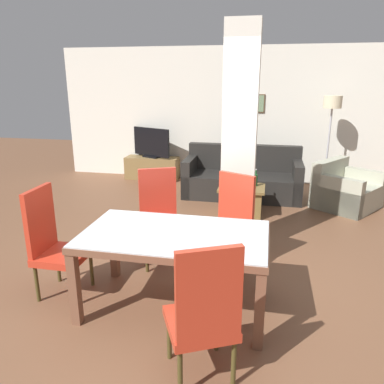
% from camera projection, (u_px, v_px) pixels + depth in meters
% --- Properties ---
extents(ground_plane, '(18.00, 18.00, 0.00)m').
position_uv_depth(ground_plane, '(176.00, 306.00, 3.57)').
color(ground_plane, brown).
extents(back_wall, '(7.20, 0.09, 2.70)m').
position_uv_depth(back_wall, '(231.00, 115.00, 7.66)').
color(back_wall, white).
rests_on(back_wall, ground_plane).
extents(divider_pillar, '(0.39, 0.32, 2.70)m').
position_uv_depth(divider_pillar, '(239.00, 143.00, 4.42)').
color(divider_pillar, white).
rests_on(divider_pillar, ground_plane).
extents(dining_table, '(1.67, 0.96, 0.75)m').
position_uv_depth(dining_table, '(175.00, 248.00, 3.40)').
color(dining_table, brown).
rests_on(dining_table, ground_plane).
extents(dining_chair_far_left, '(0.61, 0.61, 1.09)m').
position_uv_depth(dining_chair_far_left, '(159.00, 215.00, 4.34)').
color(dining_chair_far_left, red).
rests_on(dining_chair_far_left, ground_plane).
extents(dining_chair_far_right, '(0.62, 0.62, 1.09)m').
position_uv_depth(dining_chair_far_right, '(230.00, 222.00, 4.12)').
color(dining_chair_far_right, red).
rests_on(dining_chair_far_right, ground_plane).
extents(dining_chair_head_left, '(0.46, 0.46, 1.09)m').
position_uv_depth(dining_chair_head_left, '(53.00, 241.00, 3.64)').
color(dining_chair_head_left, red).
rests_on(dining_chair_head_left, ground_plane).
extents(dining_chair_near_right, '(0.61, 0.61, 1.09)m').
position_uv_depth(dining_chair_near_right, '(204.00, 313.00, 2.52)').
color(dining_chair_near_right, red).
rests_on(dining_chair_near_right, ground_plane).
extents(sofa, '(2.08, 0.89, 0.90)m').
position_uv_depth(sofa, '(242.00, 180.00, 6.84)').
color(sofa, black).
rests_on(sofa, ground_plane).
extents(armchair, '(1.24, 1.27, 0.77)m').
position_uv_depth(armchair, '(345.00, 191.00, 6.24)').
color(armchair, '#B4B59C').
rests_on(armchair, ground_plane).
extents(coffee_table, '(0.71, 0.56, 0.45)m').
position_uv_depth(coffee_table, '(241.00, 200.00, 5.92)').
color(coffee_table, brown).
rests_on(coffee_table, ground_plane).
extents(bottle, '(0.07, 0.07, 0.27)m').
position_uv_depth(bottle, '(255.00, 180.00, 5.86)').
color(bottle, '#194C23').
rests_on(bottle, coffee_table).
extents(tv_stand, '(1.13, 0.40, 0.47)m').
position_uv_depth(tv_stand, '(152.00, 168.00, 8.03)').
color(tv_stand, olive).
rests_on(tv_stand, ground_plane).
extents(tv_screen, '(0.87, 0.42, 0.62)m').
position_uv_depth(tv_screen, '(151.00, 143.00, 7.88)').
color(tv_screen, black).
rests_on(tv_screen, tv_stand).
extents(floor_lamp, '(0.32, 0.32, 1.79)m').
position_uv_depth(floor_lamp, '(332.00, 112.00, 6.73)').
color(floor_lamp, '#B7B7BC').
rests_on(floor_lamp, ground_plane).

